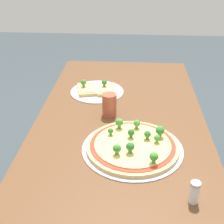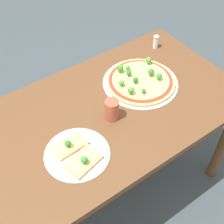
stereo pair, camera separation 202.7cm
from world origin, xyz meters
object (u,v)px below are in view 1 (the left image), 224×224
object	(u,v)px
dining_table	(120,131)
drinking_cup	(109,105)
pizza_tray_slice	(96,90)
pizza_tray_whole	(133,146)
condiment_shaker	(194,192)

from	to	relation	value
dining_table	drinking_cup	distance (m)	0.15
pizza_tray_slice	drinking_cup	distance (m)	0.26
dining_table	pizza_tray_whole	world-z (taller)	pizza_tray_whole
drinking_cup	pizza_tray_whole	bearing A→B (deg)	23.09
dining_table	condiment_shaker	world-z (taller)	condiment_shaker
drinking_cup	condiment_shaker	distance (m)	0.60
pizza_tray_whole	condiment_shaker	world-z (taller)	condiment_shaker
pizza_tray_whole	pizza_tray_slice	size ratio (longest dim) A/B	1.39
dining_table	pizza_tray_slice	distance (m)	0.29
pizza_tray_whole	pizza_tray_slice	bearing A→B (deg)	-158.48
pizza_tray_slice	pizza_tray_whole	bearing A→B (deg)	21.52
pizza_tray_whole	condiment_shaker	xyz separation A→B (m)	(0.26, 0.19, 0.02)
dining_table	pizza_tray_slice	world-z (taller)	pizza_tray_slice
drinking_cup	dining_table	bearing A→B (deg)	99.62
drinking_cup	condiment_shaker	world-z (taller)	drinking_cup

